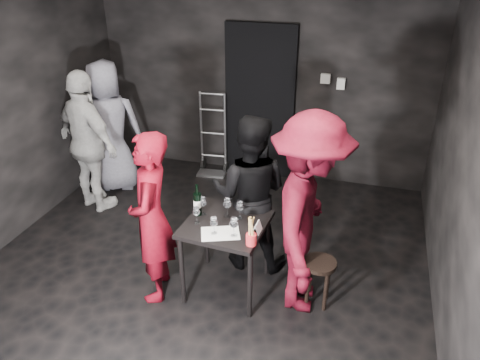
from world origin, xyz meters
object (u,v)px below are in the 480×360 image
(server_red, at_px, (151,211))
(man_maroon, at_px, (310,193))
(bystander_cream, at_px, (87,132))
(woman_black, at_px, (250,188))
(bystander_grey, at_px, (108,118))
(hand_truck, at_px, (213,158))
(wine_bottle, at_px, (198,203))
(breadstick_cup, at_px, (251,232))
(stool, at_px, (319,271))
(tasting_table, at_px, (226,232))

(server_red, distance_m, man_maroon, 1.41)
(server_red, xyz_separation_m, bystander_cream, (-1.43, 1.24, 0.12))
(woman_black, bearing_deg, bystander_grey, -29.49)
(hand_truck, relative_size, server_red, 0.66)
(woman_black, distance_m, wine_bottle, 0.57)
(woman_black, height_order, bystander_grey, bystander_grey)
(hand_truck, height_order, man_maroon, man_maroon)
(breadstick_cup, bearing_deg, bystander_grey, 143.02)
(man_maroon, bearing_deg, bystander_grey, 58.49)
(stool, relative_size, man_maroon, 0.20)
(woman_black, distance_m, man_maroon, 0.83)
(tasting_table, bearing_deg, woman_black, 78.83)
(man_maroon, xyz_separation_m, bystander_cream, (-2.79, 0.98, -0.14))
(server_red, bearing_deg, wine_bottle, 113.55)
(bystander_cream, bearing_deg, breadstick_cup, 174.88)
(hand_truck, xyz_separation_m, stool, (1.84, -2.31, 0.14))
(wine_bottle, bearing_deg, man_maroon, -1.67)
(stool, height_order, breadstick_cup, breadstick_cup)
(tasting_table, height_order, wine_bottle, wine_bottle)
(tasting_table, height_order, bystander_cream, bystander_cream)
(man_maroon, bearing_deg, bystander_cream, 67.34)
(woman_black, xyz_separation_m, bystander_cream, (-2.14, 0.53, 0.14))
(hand_truck, height_order, bystander_grey, bystander_grey)
(hand_truck, bearing_deg, breadstick_cup, -69.49)
(man_maroon, bearing_deg, woman_black, 51.88)
(hand_truck, xyz_separation_m, woman_black, (1.06, -1.87, 0.66))
(stool, xyz_separation_m, breadstick_cup, (-0.56, -0.30, 0.52))
(server_red, relative_size, wine_bottle, 5.80)
(bystander_grey, bearing_deg, tasting_table, 122.65)
(hand_truck, bearing_deg, bystander_grey, -150.24)
(tasting_table, height_order, server_red, server_red)
(hand_truck, height_order, tasting_table, hand_truck)
(hand_truck, distance_m, wine_bottle, 2.47)
(tasting_table, bearing_deg, wine_bottle, 168.30)
(hand_truck, distance_m, stool, 2.95)
(tasting_table, distance_m, wine_bottle, 0.37)
(server_red, distance_m, bystander_cream, 1.90)
(hand_truck, xyz_separation_m, breadstick_cup, (1.27, -2.60, 0.66))
(man_maroon, bearing_deg, stool, -91.23)
(server_red, height_order, wine_bottle, server_red)
(woman_black, relative_size, bystander_cream, 0.86)
(bystander_cream, relative_size, bystander_grey, 1.01)
(bystander_grey, relative_size, breadstick_cup, 7.12)
(man_maroon, distance_m, breadstick_cup, 0.59)
(bystander_grey, bearing_deg, hand_truck, -165.52)
(hand_truck, bearing_deg, bystander_cream, -134.71)
(bystander_cream, relative_size, wine_bottle, 6.56)
(bystander_grey, bearing_deg, woman_black, 133.07)
(bystander_cream, bearing_deg, stool, -175.26)
(hand_truck, xyz_separation_m, wine_bottle, (0.67, -2.28, 0.65))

